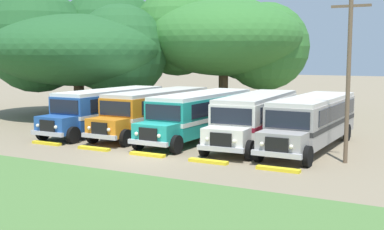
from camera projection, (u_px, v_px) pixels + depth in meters
The scene contains 15 objects.
ground_plane at pixel (142, 158), 24.82m from camera, with size 220.00×220.00×0.00m, color #84755B.
foreground_grass_strip at pixel (25, 195), 18.15m from camera, with size 80.00×9.35×0.01m, color #4C7538.
parked_bus_slot_0 at pixel (109, 108), 33.42m from camera, with size 2.71×10.84×2.82m.
parked_bus_slot_1 at pixel (156, 110), 32.40m from camera, with size 2.84×10.86×2.82m.
parked_bus_slot_2 at pixel (201, 113), 30.33m from camera, with size 2.83×10.86×2.82m.
parked_bus_slot_3 at pixel (256, 116), 28.91m from camera, with size 3.29×10.93×2.82m.
parked_bus_slot_4 at pixel (312, 119), 27.34m from camera, with size 2.85×10.86×2.82m.
curb_wheelstop_0 at pixel (47, 143), 28.50m from camera, with size 2.00×0.36×0.15m, color yellow.
curb_wheelstop_1 at pixel (94, 148), 26.87m from camera, with size 2.00×0.36×0.15m, color yellow.
curb_wheelstop_2 at pixel (147, 154), 25.23m from camera, with size 2.00×0.36×0.15m, color yellow.
curb_wheelstop_3 at pixel (208, 161), 23.59m from camera, with size 2.00×0.36×0.15m, color yellow.
curb_wheelstop_4 at pixel (278, 169), 21.96m from camera, with size 2.00×0.36×0.15m, color yellow.
broad_shade_tree at pixel (226, 39), 44.13m from camera, with size 15.02×15.33×11.08m.
secondary_tree at pixel (84, 46), 42.77m from camera, with size 15.43×16.53×11.32m.
utility_pole at pixel (348, 74), 23.10m from camera, with size 1.80×0.20×7.97m.
Camera 1 is at (13.79, -20.27, 5.09)m, focal length 46.28 mm.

